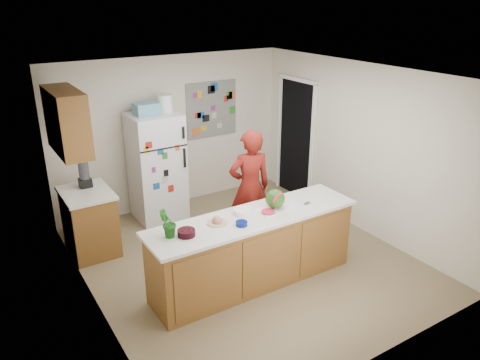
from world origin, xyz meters
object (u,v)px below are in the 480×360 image
cherry_bowl (186,233)px  person (250,188)px  watermelon (275,199)px  refrigerator (157,167)px

cherry_bowl → person: bearing=33.0°
person → watermelon: 0.93m
refrigerator → watermelon: (0.58, -2.35, 0.20)m
refrigerator → person: 1.66m
watermelon → refrigerator: bearing=103.9°
cherry_bowl → watermelon: bearing=2.4°
watermelon → person: bearing=76.6°
person → cherry_bowl: size_ratio=8.56×
watermelon → cherry_bowl: bearing=-177.6°
person → watermelon: bearing=89.2°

